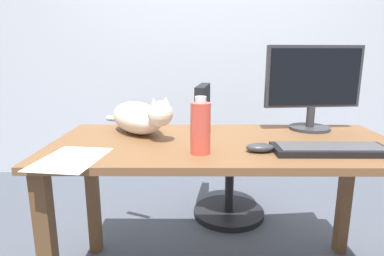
{
  "coord_description": "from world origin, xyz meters",
  "views": [
    {
      "loc": [
        -0.14,
        -1.37,
        1.1
      ],
      "look_at": [
        -0.14,
        -0.0,
        0.78
      ],
      "focal_mm": 30.32,
      "sensor_mm": 36.0,
      "label": 1
    }
  ],
  "objects_px": {
    "office_chair": "(222,162)",
    "water_bottle": "(200,127)",
    "cat": "(139,117)",
    "keyboard": "(330,149)",
    "monitor": "(313,85)",
    "computer_mouse": "(260,148)"
  },
  "relations": [
    {
      "from": "water_bottle",
      "to": "office_chair",
      "type": "bearing_deg",
      "value": 79.21
    },
    {
      "from": "cat",
      "to": "office_chair",
      "type": "bearing_deg",
      "value": 51.55
    },
    {
      "from": "cat",
      "to": "water_bottle",
      "type": "height_order",
      "value": "water_bottle"
    },
    {
      "from": "cat",
      "to": "computer_mouse",
      "type": "bearing_deg",
      "value": -29.54
    },
    {
      "from": "monitor",
      "to": "computer_mouse",
      "type": "relative_size",
      "value": 4.36
    },
    {
      "from": "keyboard",
      "to": "cat",
      "type": "bearing_deg",
      "value": 159.15
    },
    {
      "from": "office_chair",
      "to": "keyboard",
      "type": "relative_size",
      "value": 2.04
    },
    {
      "from": "office_chair",
      "to": "cat",
      "type": "relative_size",
      "value": 1.78
    },
    {
      "from": "office_chair",
      "to": "monitor",
      "type": "xyz_separation_m",
      "value": [
        0.39,
        -0.48,
        0.57
      ]
    },
    {
      "from": "monitor",
      "to": "computer_mouse",
      "type": "xyz_separation_m",
      "value": [
        -0.33,
        -0.39,
        -0.21
      ]
    },
    {
      "from": "office_chair",
      "to": "computer_mouse",
      "type": "relative_size",
      "value": 8.17
    },
    {
      "from": "monitor",
      "to": "keyboard",
      "type": "distance_m",
      "value": 0.45
    },
    {
      "from": "monitor",
      "to": "cat",
      "type": "distance_m",
      "value": 0.86
    },
    {
      "from": "office_chair",
      "to": "water_bottle",
      "type": "distance_m",
      "value": 1.0
    },
    {
      "from": "monitor",
      "to": "keyboard",
      "type": "xyz_separation_m",
      "value": [
        -0.06,
        -0.39,
        -0.21
      ]
    },
    {
      "from": "computer_mouse",
      "to": "water_bottle",
      "type": "relative_size",
      "value": 0.5
    },
    {
      "from": "office_chair",
      "to": "water_bottle",
      "type": "xyz_separation_m",
      "value": [
        -0.17,
        -0.88,
        0.44
      ]
    },
    {
      "from": "office_chair",
      "to": "computer_mouse",
      "type": "distance_m",
      "value": 0.94
    },
    {
      "from": "office_chair",
      "to": "computer_mouse",
      "type": "xyz_separation_m",
      "value": [
        0.07,
        -0.86,
        0.36
      ]
    },
    {
      "from": "monitor",
      "to": "water_bottle",
      "type": "height_order",
      "value": "monitor"
    },
    {
      "from": "office_chair",
      "to": "computer_mouse",
      "type": "bearing_deg",
      "value": -85.68
    },
    {
      "from": "office_chair",
      "to": "monitor",
      "type": "distance_m",
      "value": 0.84
    }
  ]
}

